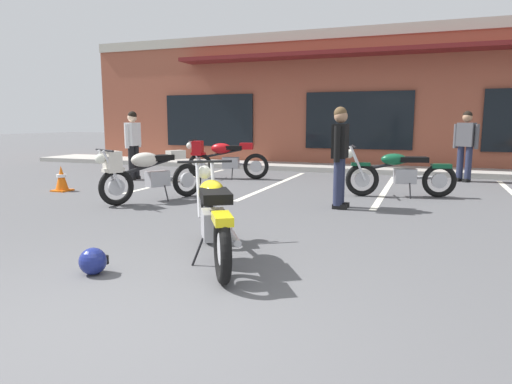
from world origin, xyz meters
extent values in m
plane|color=#515154|center=(0.00, 3.61, 0.00)|extent=(80.00, 80.00, 0.00)
cube|color=#A8A59E|center=(0.00, 11.14, 0.07)|extent=(22.00, 1.80, 0.14)
cube|color=brown|center=(0.00, 14.83, 2.08)|extent=(18.57, 6.27, 4.16)
cube|color=#B2AD9E|center=(0.00, 11.66, 4.01)|extent=(18.57, 0.06, 0.30)
cube|color=black|center=(-4.95, 11.65, 1.45)|extent=(3.17, 0.06, 1.70)
cube|color=black|center=(0.00, 11.65, 1.45)|extent=(3.17, 0.06, 1.70)
cube|color=maroon|center=(0.00, 11.24, 3.36)|extent=(11.14, 0.90, 0.12)
cube|color=silver|center=(-3.66, 7.54, 0.00)|extent=(0.12, 4.80, 0.01)
cube|color=silver|center=(-1.22, 7.54, 0.00)|extent=(0.12, 4.80, 0.01)
cube|color=silver|center=(1.22, 7.54, 0.00)|extent=(0.12, 4.80, 0.01)
torus|color=black|center=(0.34, 1.20, 0.32)|extent=(0.42, 0.60, 0.64)
cylinder|color=#B7B7BC|center=(0.34, 1.20, 0.32)|extent=(0.20, 0.28, 0.29)
torus|color=black|center=(-0.42, 2.42, 0.32)|extent=(0.42, 0.60, 0.64)
cylinder|color=#B7B7BC|center=(-0.42, 2.42, 0.32)|extent=(0.20, 0.28, 0.29)
cylinder|color=silver|center=(-0.55, 2.46, 0.64)|extent=(0.21, 0.30, 0.66)
cylinder|color=silver|center=(-0.40, 2.55, 0.64)|extent=(0.21, 0.30, 0.66)
cylinder|color=black|center=(-0.52, 2.57, 0.96)|extent=(0.58, 0.38, 0.03)
sphere|color=silver|center=(-0.56, 2.64, 0.82)|extent=(0.23, 0.23, 0.17)
cube|color=yellow|center=(-0.44, 2.45, 0.62)|extent=(0.31, 0.38, 0.06)
cube|color=#9E9EA3|center=(0.00, 1.74, 0.40)|extent=(0.42, 0.47, 0.28)
cylinder|color=silver|center=(0.32, 1.50, 0.36)|extent=(0.35, 0.50, 0.07)
cylinder|color=black|center=(-0.10, 1.91, 0.64)|extent=(0.55, 0.83, 0.26)
ellipsoid|color=yellow|center=(-0.11, 1.93, 0.72)|extent=(0.47, 0.54, 0.22)
cube|color=black|center=(0.08, 1.62, 0.72)|extent=(0.51, 0.59, 0.10)
cube|color=yellow|center=(0.35, 1.18, 0.60)|extent=(0.33, 0.39, 0.08)
cylinder|color=black|center=(-0.11, 1.59, 0.14)|extent=(0.13, 0.09, 0.29)
torus|color=black|center=(-2.30, 5.32, 0.32)|extent=(0.39, 0.61, 0.64)
cylinder|color=#B7B7BC|center=(-2.30, 5.32, 0.32)|extent=(0.19, 0.28, 0.29)
torus|color=black|center=(-2.97, 4.05, 0.32)|extent=(0.39, 0.61, 0.64)
cylinder|color=#B7B7BC|center=(-2.97, 4.05, 0.32)|extent=(0.19, 0.28, 0.29)
cylinder|color=silver|center=(-2.94, 3.92, 0.64)|extent=(0.19, 0.31, 0.66)
cylinder|color=silver|center=(-3.09, 4.00, 0.64)|extent=(0.19, 0.31, 0.66)
cylinder|color=black|center=(-3.05, 3.89, 0.96)|extent=(0.60, 0.34, 0.03)
sphere|color=silver|center=(-3.09, 3.82, 0.82)|extent=(0.23, 0.23, 0.17)
cube|color=beige|center=(-2.99, 4.01, 0.62)|extent=(0.29, 0.38, 0.06)
cube|color=#9E9EA3|center=(-2.60, 4.76, 0.40)|extent=(0.40, 0.47, 0.28)
cylinder|color=silver|center=(-2.55, 5.15, 0.36)|extent=(0.32, 0.52, 0.07)
cylinder|color=black|center=(-2.69, 4.58, 0.64)|extent=(0.49, 0.86, 0.26)
ellipsoid|color=beige|center=(-2.71, 4.55, 0.76)|extent=(0.51, 0.60, 0.26)
cube|color=beige|center=(-2.99, 4.01, 0.76)|extent=(0.36, 0.34, 0.36)
cube|color=black|center=(-2.55, 4.85, 0.78)|extent=(0.40, 0.47, 0.10)
cube|color=beige|center=(-2.41, 5.11, 0.82)|extent=(0.33, 0.38, 0.16)
cylinder|color=black|center=(-2.40, 4.74, 0.14)|extent=(0.13, 0.08, 0.29)
torus|color=black|center=(2.24, 6.92, 0.32)|extent=(0.64, 0.26, 0.64)
cylinder|color=#B7B7BC|center=(2.24, 6.92, 0.32)|extent=(0.29, 0.13, 0.29)
torus|color=black|center=(0.85, 6.56, 0.32)|extent=(0.64, 0.26, 0.64)
cylinder|color=#B7B7BC|center=(0.85, 6.56, 0.32)|extent=(0.29, 0.13, 0.29)
cylinder|color=silver|center=(0.77, 6.45, 0.64)|extent=(0.33, 0.12, 0.66)
cylinder|color=silver|center=(0.73, 6.62, 0.64)|extent=(0.33, 0.12, 0.66)
cylinder|color=black|center=(0.68, 6.51, 0.96)|extent=(0.19, 0.65, 0.03)
sphere|color=silver|center=(0.60, 6.49, 0.82)|extent=(0.21, 0.21, 0.17)
cube|color=#0F4C2D|center=(0.81, 6.55, 0.62)|extent=(0.38, 0.22, 0.06)
cube|color=#9E9EA3|center=(1.62, 6.76, 0.40)|extent=(0.45, 0.33, 0.28)
cylinder|color=silver|center=(1.95, 6.98, 0.36)|extent=(0.55, 0.20, 0.07)
cylinder|color=black|center=(1.43, 6.71, 0.64)|extent=(0.93, 0.29, 0.26)
ellipsoid|color=#0F4C2D|center=(1.41, 6.70, 0.72)|extent=(0.53, 0.37, 0.22)
cube|color=black|center=(1.76, 6.79, 0.72)|extent=(0.57, 0.40, 0.10)
cube|color=#0F4C2D|center=(2.26, 6.92, 0.60)|extent=(0.39, 0.24, 0.08)
cylinder|color=black|center=(1.74, 6.60, 0.14)|extent=(0.06, 0.14, 0.29)
torus|color=black|center=(-1.98, 8.26, 0.32)|extent=(0.65, 0.23, 0.64)
cylinder|color=#B7B7BC|center=(-1.98, 8.26, 0.32)|extent=(0.29, 0.12, 0.29)
torus|color=black|center=(-3.39, 7.97, 0.32)|extent=(0.65, 0.23, 0.64)
cylinder|color=#B7B7BC|center=(-3.39, 7.97, 0.32)|extent=(0.29, 0.12, 0.29)
cylinder|color=silver|center=(-3.47, 7.86, 0.64)|extent=(0.33, 0.11, 0.66)
cylinder|color=silver|center=(-3.51, 8.03, 0.64)|extent=(0.33, 0.11, 0.66)
cylinder|color=black|center=(-3.57, 7.93, 0.96)|extent=(0.17, 0.65, 0.03)
sphere|color=silver|center=(-3.65, 7.91, 0.82)|extent=(0.20, 0.20, 0.17)
cube|color=#B70F14|center=(-3.43, 7.96, 0.62)|extent=(0.38, 0.21, 0.06)
cube|color=#9E9EA3|center=(-2.61, 8.13, 0.40)|extent=(0.44, 0.32, 0.28)
cylinder|color=silver|center=(-2.28, 8.34, 0.36)|extent=(0.55, 0.18, 0.07)
cylinder|color=black|center=(-2.81, 8.09, 0.64)|extent=(0.93, 0.25, 0.26)
ellipsoid|color=#B70F14|center=(-2.85, 8.08, 0.76)|extent=(0.57, 0.40, 0.26)
cube|color=#B70F14|center=(-3.44, 7.96, 0.76)|extent=(0.29, 0.32, 0.36)
cube|color=black|center=(-2.51, 8.15, 0.78)|extent=(0.44, 0.32, 0.10)
cube|color=#B70F14|center=(-2.22, 8.21, 0.82)|extent=(0.35, 0.26, 0.16)
cylinder|color=black|center=(-2.51, 7.97, 0.14)|extent=(0.05, 0.14, 0.29)
cube|color=black|center=(-4.81, 7.01, 0.04)|extent=(0.24, 0.11, 0.08)
cube|color=black|center=(-4.81, 7.21, 0.04)|extent=(0.24, 0.11, 0.08)
cylinder|color=black|center=(-4.77, 7.01, 0.46)|extent=(0.15, 0.15, 0.80)
cylinder|color=black|center=(-4.77, 7.21, 0.46)|extent=(0.15, 0.15, 0.80)
cube|color=silver|center=(-4.77, 7.11, 1.12)|extent=(0.23, 0.39, 0.56)
cylinder|color=silver|center=(-4.76, 6.86, 1.08)|extent=(0.10, 0.10, 0.58)
cylinder|color=silver|center=(-4.77, 7.36, 1.08)|extent=(0.10, 0.10, 0.58)
sphere|color=beige|center=(-4.77, 7.11, 1.52)|extent=(0.23, 0.23, 0.22)
sphere|color=black|center=(-4.76, 7.11, 1.57)|extent=(0.22, 0.22, 0.21)
cube|color=black|center=(2.91, 9.52, 0.04)|extent=(0.20, 0.26, 0.08)
cube|color=black|center=(2.73, 9.61, 0.04)|extent=(0.20, 0.26, 0.08)
cylinder|color=#232842|center=(2.93, 9.55, 0.46)|extent=(0.20, 0.20, 0.80)
cylinder|color=#232842|center=(2.75, 9.65, 0.46)|extent=(0.20, 0.20, 0.80)
cube|color=#4C4C51|center=(2.84, 9.60, 1.12)|extent=(0.44, 0.37, 0.56)
cylinder|color=#4C4C51|center=(3.06, 9.48, 1.08)|extent=(0.14, 0.14, 0.58)
cylinder|color=#4C4C51|center=(2.62, 9.72, 1.08)|extent=(0.14, 0.14, 0.58)
sphere|color=#A07556|center=(2.84, 9.60, 1.52)|extent=(0.30, 0.30, 0.22)
sphere|color=black|center=(2.84, 9.61, 1.57)|extent=(0.28, 0.28, 0.21)
cube|color=black|center=(0.70, 5.26, 0.04)|extent=(0.24, 0.10, 0.08)
cube|color=black|center=(0.69, 5.06, 0.04)|extent=(0.24, 0.10, 0.08)
cylinder|color=#232842|center=(0.66, 5.27, 0.46)|extent=(0.15, 0.15, 0.80)
cylinder|color=#232842|center=(0.65, 5.07, 0.46)|extent=(0.15, 0.15, 0.80)
cube|color=black|center=(0.65, 5.17, 1.12)|extent=(0.23, 0.38, 0.56)
cylinder|color=black|center=(0.66, 5.42, 1.08)|extent=(0.10, 0.10, 0.58)
cylinder|color=black|center=(0.65, 4.92, 1.08)|extent=(0.10, 0.10, 0.58)
sphere|color=#A07556|center=(0.65, 5.17, 1.52)|extent=(0.22, 0.22, 0.22)
sphere|color=brown|center=(0.64, 5.17, 1.57)|extent=(0.21, 0.21, 0.21)
sphere|color=navy|center=(-0.92, 0.98, 0.13)|extent=(0.26, 0.26, 0.26)
cube|color=black|center=(-0.92, 1.09, 0.12)|extent=(0.18, 0.03, 0.09)
cube|color=orange|center=(-5.08, 5.01, 0.01)|extent=(0.34, 0.34, 0.03)
cone|color=orange|center=(-5.08, 5.01, 0.28)|extent=(0.26, 0.26, 0.50)
cylinder|color=white|center=(-5.08, 5.01, 0.32)|extent=(0.19, 0.19, 0.06)
camera|label=1|loc=(2.02, -2.42, 1.46)|focal=32.25mm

